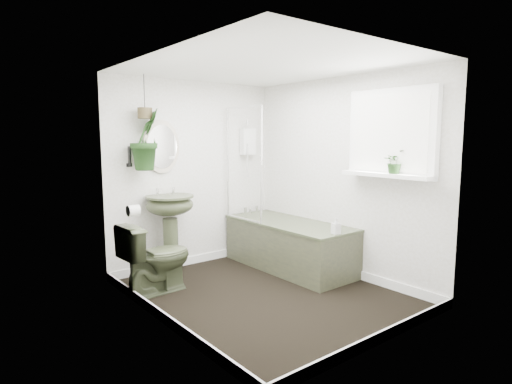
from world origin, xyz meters
TOP-DOWN VIEW (x-y plane):
  - floor at (0.00, 0.00)m, footprint 2.30×2.80m
  - ceiling at (0.00, 0.00)m, footprint 2.30×2.80m
  - wall_back at (0.00, 1.41)m, footprint 2.30×0.02m
  - wall_front at (0.00, -1.41)m, footprint 2.30×0.02m
  - wall_left at (-1.16, 0.00)m, footprint 0.02×2.80m
  - wall_right at (1.16, 0.00)m, footprint 0.02×2.80m
  - skirting at (0.00, 0.00)m, footprint 2.30×2.80m
  - bathtub at (0.80, 0.50)m, footprint 0.72×1.72m
  - bath_screen at (0.47, 0.99)m, footprint 0.04×0.72m
  - shower_box at (0.80, 1.34)m, footprint 0.20×0.10m
  - oval_mirror at (-0.45, 1.37)m, footprint 0.46×0.03m
  - wall_sconce at (-0.85, 1.36)m, footprint 0.04×0.04m
  - toilet_roll_holder at (-1.10, 0.70)m, footprint 0.11×0.11m
  - window_recess at (1.09, -0.70)m, footprint 0.08×1.00m
  - window_sill at (1.02, -0.70)m, footprint 0.18×1.00m
  - window_blinds at (1.04, -0.70)m, footprint 0.01×0.86m
  - toilet at (-0.85, 0.75)m, footprint 0.76×0.46m
  - pedestal_sink at (-0.45, 1.20)m, footprint 0.62×0.55m
  - sill_plant at (1.02, -0.79)m, footprint 0.22×0.20m
  - hanging_plant at (-0.70, 1.25)m, footprint 0.49×0.47m
  - soap_bottle at (0.75, -0.29)m, footprint 0.09×0.09m
  - hanging_pot at (-0.70, 1.25)m, footprint 0.16×0.16m

SIDE VIEW (x-z plane):
  - floor at x=0.00m, z-range -0.02..0.00m
  - skirting at x=0.00m, z-range 0.00..0.10m
  - bathtub at x=0.80m, z-range 0.00..0.58m
  - toilet at x=-0.85m, z-range 0.00..0.75m
  - pedestal_sink at x=-0.45m, z-range 0.00..0.95m
  - soap_bottle at x=0.75m, z-range 0.58..0.75m
  - toilet_roll_holder at x=-1.10m, z-range 0.84..0.96m
  - wall_back at x=0.00m, z-range 0.00..2.30m
  - wall_front at x=0.00m, z-range 0.00..2.30m
  - wall_left at x=-1.16m, z-range 0.00..2.30m
  - wall_right at x=1.16m, z-range 0.00..2.30m
  - window_sill at x=1.02m, z-range 1.21..1.25m
  - bath_screen at x=0.47m, z-range 0.58..1.98m
  - sill_plant at x=1.02m, z-range 1.25..1.49m
  - wall_sconce at x=-0.85m, z-range 1.29..1.51m
  - oval_mirror at x=-0.45m, z-range 1.19..1.81m
  - shower_box at x=0.80m, z-range 1.38..1.73m
  - hanging_plant at x=-0.70m, z-range 1.24..1.94m
  - window_recess at x=1.09m, z-range 1.20..2.10m
  - window_blinds at x=1.04m, z-range 1.27..2.03m
  - hanging_pot at x=-0.70m, z-range 1.82..1.94m
  - ceiling at x=0.00m, z-range 2.30..2.32m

